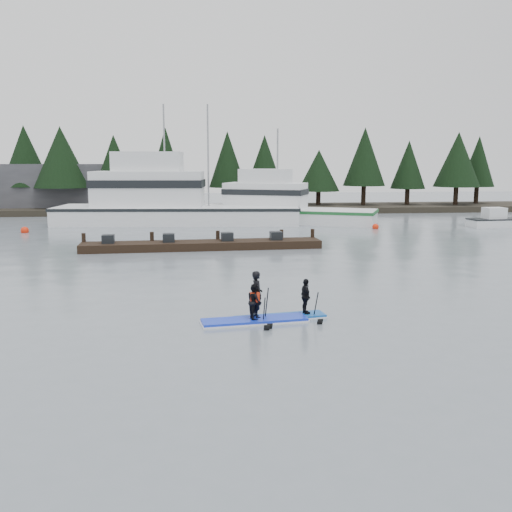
{
  "coord_description": "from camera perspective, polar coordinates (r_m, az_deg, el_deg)",
  "views": [
    {
      "loc": [
        -2.66,
        -18.45,
        5.14
      ],
      "look_at": [
        0.0,
        6.0,
        1.1
      ],
      "focal_mm": 40.0,
      "sensor_mm": 36.0,
      "label": 1
    }
  ],
  "objects": [
    {
      "name": "floating_dock",
      "position": [
        34.38,
        -5.38,
        1.09
      ],
      "size": [
        14.36,
        2.55,
        0.48
      ],
      "primitive_type": "cube",
      "rotation": [
        0.0,
        0.0,
        0.05
      ],
      "color": "black",
      "rests_on": "ground"
    },
    {
      "name": "ground",
      "position": [
        19.34,
        1.93,
        -6.09
      ],
      "size": [
        160.0,
        160.0,
        0.0
      ],
      "primitive_type": "plane",
      "color": "slate",
      "rests_on": "ground"
    },
    {
      "name": "buoy_a",
      "position": [
        45.65,
        -22.11,
        2.17
      ],
      "size": [
        0.58,
        0.58,
        0.58
      ],
      "primitive_type": "sphere",
      "color": "red",
      "rests_on": "ground"
    },
    {
      "name": "treeline",
      "position": [
        60.73,
        -3.69,
        4.45
      ],
      "size": [
        60.0,
        4.0,
        8.0
      ],
      "primitive_type": null,
      "color": "black",
      "rests_on": "ground"
    },
    {
      "name": "fishing_boat_medium",
      "position": [
        49.93,
        2.48,
        4.15
      ],
      "size": [
        15.82,
        10.12,
        9.01
      ],
      "rotation": [
        0.0,
        0.0,
        -0.41
      ],
      "color": "white",
      "rests_on": "ground"
    },
    {
      "name": "skiff",
      "position": [
        50.5,
        23.48,
        3.09
      ],
      "size": [
        5.8,
        2.12,
        0.66
      ],
      "primitive_type": "cube",
      "rotation": [
        0.0,
        0.0,
        0.07
      ],
      "color": "white",
      "rests_on": "ground"
    },
    {
      "name": "fishing_boat_large",
      "position": [
        49.36,
        -8.54,
        4.26
      ],
      "size": [
        20.76,
        7.57,
        11.16
      ],
      "rotation": [
        0.0,
        0.0,
        -0.1
      ],
      "color": "white",
      "rests_on": "ground"
    },
    {
      "name": "paddleboard_solo",
      "position": [
        18.59,
        -0.15,
        -5.59
      ],
      "size": [
        3.51,
        1.26,
        1.77
      ],
      "rotation": [
        0.0,
        0.0,
        0.13
      ],
      "color": "#1531CD",
      "rests_on": "ground"
    },
    {
      "name": "waterfront_building",
      "position": [
        63.53,
        -16.6,
        6.56
      ],
      "size": [
        18.0,
        6.0,
        5.0
      ],
      "primitive_type": "cube",
      "color": "#4C4C51",
      "rests_on": "ground"
    },
    {
      "name": "buoy_c",
      "position": [
        45.85,
        11.85,
        2.69
      ],
      "size": [
        0.51,
        0.51,
        0.51
      ],
      "primitive_type": "sphere",
      "color": "red",
      "rests_on": "ground"
    },
    {
      "name": "far_shore",
      "position": [
        60.7,
        -3.69,
        4.73
      ],
      "size": [
        70.0,
        8.0,
        0.6
      ],
      "primitive_type": "cube",
      "color": "#2D281E",
      "rests_on": "ground"
    },
    {
      "name": "paddleboard_duo",
      "position": [
        18.95,
        2.3,
        -4.59
      ],
      "size": [
        3.14,
        1.38,
        2.15
      ],
      "rotation": [
        0.0,
        0.0,
        0.16
      ],
      "color": "#1251A9",
      "rests_on": "ground"
    }
  ]
}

